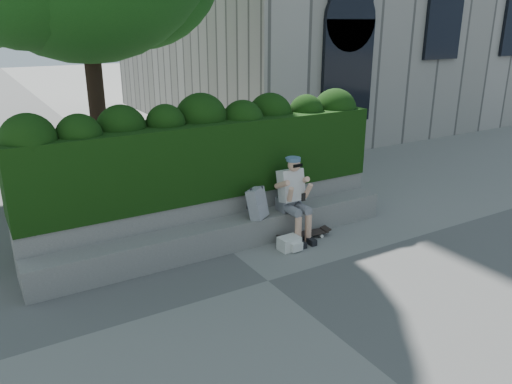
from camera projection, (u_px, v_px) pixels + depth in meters
ground at (268, 281)px, 6.96m from camera, size 80.00×80.00×0.00m
bench_ledge at (226, 235)px, 7.91m from camera, size 6.00×0.45×0.45m
planter_wall at (213, 217)px, 8.25m from camera, size 6.00×0.50×0.75m
hedge at (205, 157)px, 8.11m from camera, size 6.00×1.00×1.20m
person at (293, 195)px, 8.14m from camera, size 0.40×0.76×1.38m
skateboard at (303, 235)px, 8.30m from camera, size 0.87×0.31×0.09m
backpack_plaid at (257, 203)px, 7.92m from camera, size 0.37×0.33×0.49m
backpack_ground at (289, 243)px, 7.89m from camera, size 0.34×0.25×0.21m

